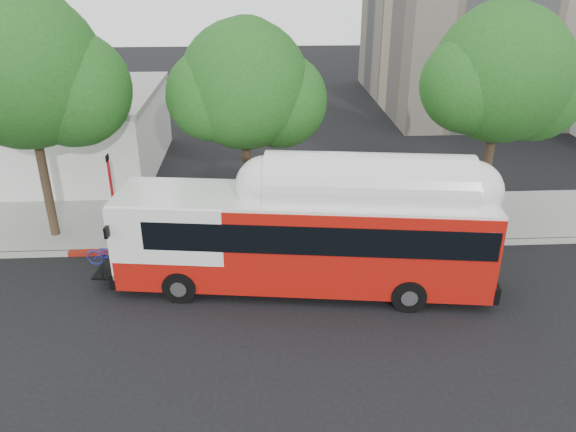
# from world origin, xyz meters

# --- Properties ---
(ground) EXTENTS (120.00, 120.00, 0.00)m
(ground) POSITION_xyz_m (0.00, 0.00, 0.00)
(ground) COLOR black
(ground) RESTS_ON ground
(sidewalk) EXTENTS (60.00, 5.00, 0.15)m
(sidewalk) POSITION_xyz_m (0.00, 6.50, 0.07)
(sidewalk) COLOR gray
(sidewalk) RESTS_ON ground
(curb_strip) EXTENTS (60.00, 0.30, 0.15)m
(curb_strip) POSITION_xyz_m (0.00, 3.90, 0.07)
(curb_strip) COLOR gray
(curb_strip) RESTS_ON ground
(red_curb_segment) EXTENTS (10.00, 0.32, 0.16)m
(red_curb_segment) POSITION_xyz_m (-3.00, 3.90, 0.08)
(red_curb_segment) COLOR maroon
(red_curb_segment) RESTS_ON ground
(street_tree_left) EXTENTS (6.67, 5.80, 9.74)m
(street_tree_left) POSITION_xyz_m (-8.53, 5.56, 6.60)
(street_tree_left) COLOR #2D2116
(street_tree_left) RESTS_ON ground
(street_tree_mid) EXTENTS (5.75, 5.00, 8.62)m
(street_tree_mid) POSITION_xyz_m (-0.59, 6.06, 5.91)
(street_tree_mid) COLOR #2D2116
(street_tree_mid) RESTS_ON ground
(street_tree_right) EXTENTS (6.21, 5.40, 9.18)m
(street_tree_right) POSITION_xyz_m (9.44, 5.86, 6.26)
(street_tree_right) COLOR #2D2116
(street_tree_right) RESTS_ON ground
(low_commercial_bldg) EXTENTS (16.20, 10.20, 4.25)m
(low_commercial_bldg) POSITION_xyz_m (-14.00, 14.00, 2.15)
(low_commercial_bldg) COLOR silver
(low_commercial_bldg) RESTS_ON ground
(transit_bus) EXTENTS (13.63, 4.27, 3.97)m
(transit_bus) POSITION_xyz_m (1.02, 1.13, 1.86)
(transit_bus) COLOR #AE130C
(transit_bus) RESTS_ON ground
(signal_pole) EXTENTS (0.11, 0.37, 3.88)m
(signal_pole) POSITION_xyz_m (-6.17, 4.46, 1.99)
(signal_pole) COLOR red
(signal_pole) RESTS_ON ground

